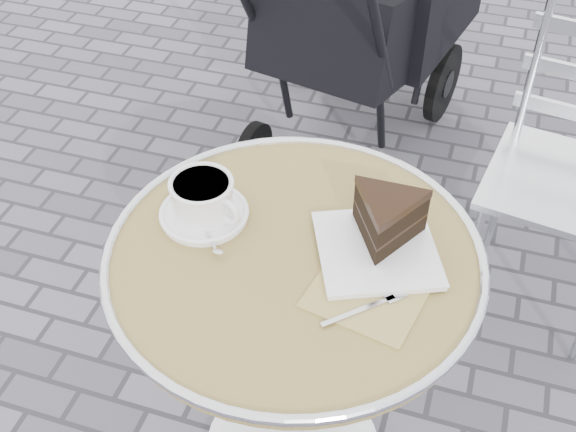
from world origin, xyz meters
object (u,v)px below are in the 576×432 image
(cafe_table, at_px, (294,310))
(baby_stroller, at_px, (368,12))
(cake_plate_set, at_px, (384,226))
(cappuccino_set, at_px, (204,202))

(cafe_table, xyz_separation_m, baby_stroller, (-0.17, 1.39, -0.05))
(cafe_table, relative_size, cake_plate_set, 2.02)
(cafe_table, bearing_deg, cappuccino_set, 167.89)
(cafe_table, height_order, cappuccino_set, cappuccino_set)
(cake_plate_set, bearing_deg, baby_stroller, 79.86)
(cappuccino_set, bearing_deg, cake_plate_set, 24.04)
(cappuccino_set, relative_size, baby_stroller, 0.16)
(cafe_table, relative_size, cappuccino_set, 3.90)
(cake_plate_set, xyz_separation_m, baby_stroller, (-0.32, 1.32, -0.27))
(cappuccino_set, height_order, cake_plate_set, cake_plate_set)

